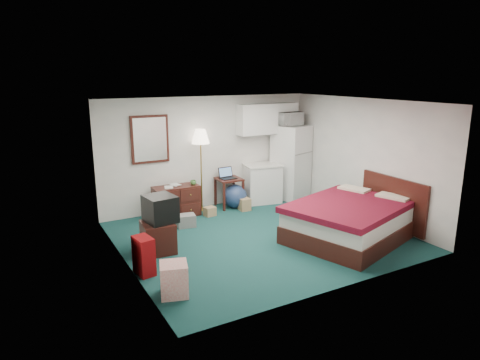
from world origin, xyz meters
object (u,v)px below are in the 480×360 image
kitchen_counter (262,184)px  bed (349,222)px  suitcase (144,256)px  tv_stand (158,237)px  dresser (176,201)px  floor_lamp (201,170)px  fridge (291,162)px  desk (229,192)px

kitchen_counter → bed: kitchen_counter is taller
kitchen_counter → suitcase: bearing=-135.6°
bed → tv_stand: bed is taller
bed → tv_stand: 3.46m
dresser → floor_lamp: size_ratio=0.54×
floor_lamp → fridge: floor_lamp is taller
fridge → suitcase: bearing=-170.1°
floor_lamp → kitchen_counter: size_ratio=2.06×
desk → bed: 3.01m
kitchen_counter → suitcase: (-3.58, -2.36, -0.14)m
kitchen_counter → bed: (0.13, -2.82, -0.10)m
dresser → desk: bearing=2.7°
floor_lamp → suitcase: 3.30m
dresser → kitchen_counter: kitchen_counter is taller
dresser → tv_stand: (-0.95, -1.63, -0.07)m
desk → tv_stand: desk is taller
bed → suitcase: (-3.71, 0.46, -0.05)m
suitcase → bed: bearing=-15.6°
bed → tv_stand: (-3.25, 1.17, -0.08)m
kitchen_counter → fridge: 0.91m
fridge → suitcase: size_ratio=3.01×
floor_lamp → bed: floor_lamp is taller
floor_lamp → dresser: bearing=-167.5°
dresser → tv_stand: bearing=-119.3°
floor_lamp → suitcase: bearing=-129.8°
kitchen_counter → tv_stand: (-3.12, -1.64, -0.18)m
kitchen_counter → tv_stand: bearing=-141.2°
kitchen_counter → suitcase: size_ratio=1.49×
bed → dresser: bearing=112.0°
floor_lamp → tv_stand: (-1.61, -1.77, -0.64)m
kitchen_counter → suitcase: 4.30m
desk → kitchen_counter: (0.88, -0.02, 0.10)m
dresser → desk: 1.29m
tv_stand → desk: bearing=41.4°
dresser → kitchen_counter: bearing=1.5°
floor_lamp → desk: bearing=-9.7°
dresser → tv_stand: size_ratio=1.71×
floor_lamp → tv_stand: floor_lamp is taller
dresser → desk: desk is taller
kitchen_counter → tv_stand: 3.53m
desk → fridge: bearing=0.1°
floor_lamp → bed: size_ratio=0.84×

